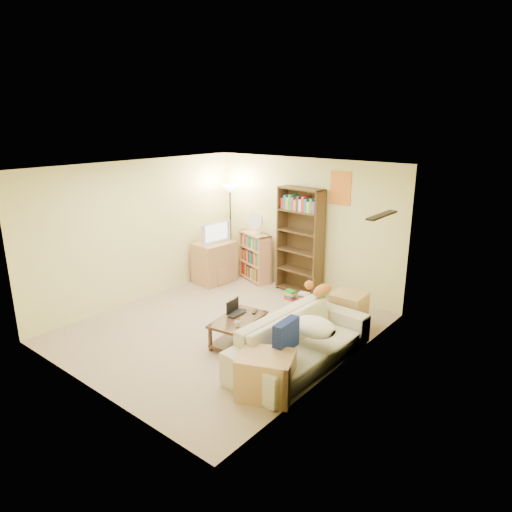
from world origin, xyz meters
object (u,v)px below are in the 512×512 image
(television, at_px, (214,232))
(desk_fan, at_px, (256,222))
(mug, at_px, (238,324))
(short_bookshelf, at_px, (255,257))
(end_cabinet, at_px, (266,375))
(coffee_table, at_px, (238,327))
(tabby_cat, at_px, (320,289))
(tall_bookshelf, at_px, (300,239))
(laptop, at_px, (240,314))
(floor_lamp, at_px, (230,205))
(side_table, at_px, (349,310))
(sofa, at_px, (301,341))
(tv_stand, at_px, (214,262))

(television, distance_m, desk_fan, 0.85)
(mug, bearing_deg, short_bookshelf, 124.89)
(end_cabinet, bearing_deg, coffee_table, 145.29)
(tabby_cat, bearing_deg, tall_bookshelf, 133.68)
(laptop, height_order, floor_lamp, floor_lamp)
(coffee_table, xyz_separation_m, end_cabinet, (1.12, -0.78, 0.01))
(coffee_table, relative_size, desk_fan, 2.12)
(television, height_order, tall_bookshelf, tall_bookshelf)
(coffee_table, xyz_separation_m, desk_fan, (-1.50, 2.24, 0.96))
(tabby_cat, height_order, tall_bookshelf, tall_bookshelf)
(laptop, distance_m, side_table, 1.77)
(short_bookshelf, bearing_deg, laptop, -36.44)
(coffee_table, height_order, laptop, laptop)
(tall_bookshelf, height_order, desk_fan, tall_bookshelf)
(laptop, xyz_separation_m, short_bookshelf, (-1.51, 2.18, 0.08))
(sofa, relative_size, side_table, 4.09)
(mug, relative_size, television, 0.13)
(tv_stand, height_order, tall_bookshelf, tall_bookshelf)
(television, bearing_deg, side_table, -87.70)
(tv_stand, bearing_deg, tall_bookshelf, 25.23)
(mug, xyz_separation_m, floor_lamp, (-2.22, 2.31, 1.09))
(sofa, distance_m, floor_lamp, 3.84)
(desk_fan, xyz_separation_m, floor_lamp, (-0.54, -0.14, 0.31))
(desk_fan, xyz_separation_m, end_cabinet, (2.63, -3.02, -0.95))
(short_bookshelf, distance_m, end_cabinet, 4.08)
(coffee_table, distance_m, mug, 0.33)
(coffee_table, height_order, short_bookshelf, short_bookshelf)
(sofa, xyz_separation_m, television, (-3.14, 1.57, 0.70))
(end_cabinet, bearing_deg, mug, 148.78)
(desk_fan, relative_size, end_cabinet, 0.72)
(laptop, height_order, tall_bookshelf, tall_bookshelf)
(laptop, relative_size, side_table, 0.67)
(mug, height_order, tall_bookshelf, tall_bookshelf)
(television, xyz_separation_m, short_bookshelf, (0.56, 0.60, -0.54))
(mug, xyz_separation_m, desk_fan, (-1.68, 2.45, 0.78))
(short_bookshelf, bearing_deg, desk_fan, -21.32)
(coffee_table, distance_m, desk_fan, 2.87)
(tabby_cat, height_order, coffee_table, tabby_cat)
(mug, bearing_deg, side_table, 65.84)
(short_bookshelf, relative_size, desk_fan, 2.16)
(tall_bookshelf, bearing_deg, mug, -70.48)
(sofa, relative_size, end_cabinet, 3.56)
(sofa, bearing_deg, floor_lamp, 58.83)
(television, relative_size, side_table, 1.32)
(laptop, xyz_separation_m, floor_lamp, (-1.99, 2.00, 1.11))
(floor_lamp, xyz_separation_m, end_cabinet, (3.16, -2.88, -1.26))
(tv_stand, height_order, short_bookshelf, short_bookshelf)
(coffee_table, bearing_deg, desk_fan, 115.21)
(coffee_table, relative_size, side_table, 1.75)
(sofa, distance_m, tv_stand, 3.51)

